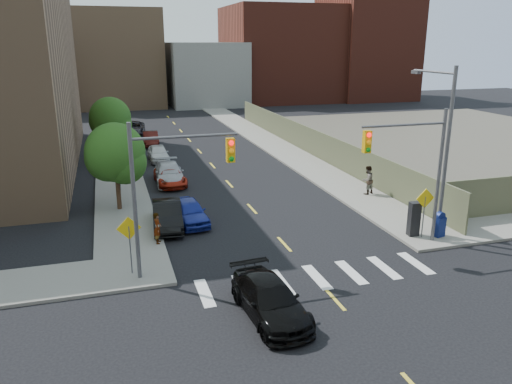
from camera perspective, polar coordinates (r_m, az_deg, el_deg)
ground at (r=19.62m, az=11.49°, el=-14.56°), size 160.00×160.00×0.00m
sidewalk_nw at (r=57.00m, az=-15.97°, el=6.02°), size 3.50×73.00×0.15m
sidewalk_ne at (r=59.22m, az=-0.74°, el=7.05°), size 3.50×73.00×0.15m
fence_north at (r=47.07m, az=6.01°, el=5.87°), size 0.12×44.00×2.50m
gravel_lot at (r=58.41m, az=22.18°, el=5.63°), size 36.00×42.00×0.06m
bg_bldg_west at (r=85.80m, az=-26.55°, el=12.35°), size 14.00×18.00×12.00m
bg_bldg_midwest at (r=86.68m, az=-15.70°, el=14.48°), size 14.00×16.00×15.00m
bg_bldg_center at (r=86.32m, az=-5.97°, el=13.32°), size 12.00×16.00×10.00m
bg_bldg_east at (r=91.79m, az=2.65°, el=15.47°), size 18.00×18.00×16.00m
bg_bldg_fareast at (r=96.47m, az=12.44°, el=15.77°), size 14.00×16.00×18.00m
smokestack at (r=98.53m, az=14.78°, el=18.55°), size 1.80×1.80×28.00m
signal_nw at (r=21.48m, az=-9.86°, el=1.50°), size 4.59×0.30×7.00m
signal_ne at (r=25.71m, az=17.66°, el=3.48°), size 4.59×0.30×7.00m
streetlight_ne at (r=27.57m, az=20.58°, el=5.53°), size 0.25×3.70×9.00m
warn_sign_nw at (r=22.62m, az=-14.28°, el=-4.76°), size 1.06×0.06×2.83m
warn_sign_ne at (r=27.44m, az=18.72°, el=-1.31°), size 1.06×0.06×2.83m
warn_sign_midwest at (r=35.55m, az=-15.44°, el=3.00°), size 1.06×0.06×2.83m
tree_west_near at (r=31.36m, az=-15.78°, el=3.97°), size 3.66×3.64×5.52m
tree_west_far at (r=46.13m, az=-16.31°, el=7.88°), size 3.66×3.64×5.52m
parked_car_blue at (r=29.05m, az=-7.64°, el=-2.22°), size 2.04×4.29×1.42m
parked_car_black at (r=28.54m, az=-10.10°, el=-2.61°), size 1.95×4.65×1.50m
parked_car_red at (r=37.10m, az=-9.78°, el=1.73°), size 2.08×4.45×1.23m
parked_car_silver at (r=37.61m, az=-9.90°, el=2.13°), size 2.21×5.14×1.47m
parked_car_white at (r=44.87m, az=-11.11°, el=4.39°), size 1.70×4.14×1.40m
parked_car_maroon at (r=51.83m, az=-11.95°, el=5.98°), size 1.63×4.27×1.39m
parked_car_grey at (r=58.05m, az=-13.83°, el=7.06°), size 2.85×5.63×1.52m
black_sedan at (r=19.40m, az=1.62°, el=-12.20°), size 2.34×4.96×1.40m
mailbox at (r=28.22m, az=20.22°, el=-3.49°), size 0.64×0.54×1.37m
payphone at (r=27.83m, az=17.60°, el=-2.95°), size 0.59×0.50×1.85m
pedestrian_west at (r=26.05m, az=-11.20°, el=-4.06°), size 0.48×0.65×1.64m
pedestrian_east at (r=34.58m, az=12.62°, el=1.34°), size 1.14×1.02×1.95m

